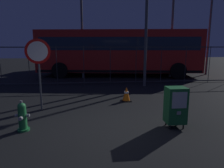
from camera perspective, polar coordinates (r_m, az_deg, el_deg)
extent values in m
plane|color=black|center=(5.05, -2.05, -12.72)|extent=(60.00, 60.00, 0.00)
cylinder|color=#1E7238|center=(5.42, -23.79, -11.71)|extent=(0.28, 0.28, 0.05)
cylinder|color=#1E7238|center=(5.32, -24.03, -8.71)|extent=(0.19, 0.19, 0.55)
sphere|color=#1E7238|center=(5.24, -24.26, -5.87)|extent=(0.19, 0.19, 0.19)
cylinder|color=gray|center=(5.21, -24.37, -4.60)|extent=(0.06, 0.06, 0.05)
cylinder|color=gray|center=(5.19, -24.52, -8.91)|extent=(0.09, 0.08, 0.09)
cylinder|color=gray|center=(5.34, -25.42, -8.11)|extent=(0.07, 0.07, 0.07)
cylinder|color=gray|center=(5.26, -22.72, -8.19)|extent=(0.07, 0.07, 0.07)
cylinder|color=black|center=(5.23, 16.15, -11.62)|extent=(0.04, 0.04, 0.12)
cylinder|color=black|center=(5.36, 19.55, -11.26)|extent=(0.04, 0.04, 0.12)
cylinder|color=black|center=(5.47, 15.05, -10.54)|extent=(0.04, 0.04, 0.12)
cylinder|color=black|center=(5.60, 18.31, -10.24)|extent=(0.04, 0.04, 0.12)
cube|color=#19602D|center=(5.25, 17.58, -5.72)|extent=(0.48, 0.40, 0.90)
cube|color=#B2B7BF|center=(5.02, 18.62, -4.39)|extent=(0.36, 0.01, 0.40)
cube|color=gray|center=(5.11, 18.42, -7.81)|extent=(0.10, 0.02, 0.08)
cylinder|color=#4C4F54|center=(6.68, -19.83, 2.27)|extent=(0.06, 0.06, 2.20)
cylinder|color=red|center=(6.60, -20.29, 8.69)|extent=(0.71, 0.31, 0.76)
cylinder|color=white|center=(6.59, -20.32, 8.69)|extent=(0.56, 0.23, 0.60)
cube|color=black|center=(7.51, 4.06, -4.69)|extent=(0.36, 0.36, 0.03)
cone|color=orange|center=(7.45, 4.09, -2.72)|extent=(0.28, 0.28, 0.50)
cylinder|color=white|center=(7.43, 4.09, -2.35)|extent=(0.17, 0.17, 0.06)
cube|color=#2D2D33|center=(10.57, -4.31, 10.39)|extent=(18.00, 0.04, 0.05)
cube|color=#2D2D33|center=(10.74, -4.17, 0.48)|extent=(18.00, 0.04, 0.05)
cylinder|color=#2D2D33|center=(11.55, -29.12, 4.38)|extent=(0.03, 0.03, 2.00)
cylinder|color=#2D2D33|center=(11.07, -22.51, 4.70)|extent=(0.03, 0.03, 2.00)
cylinder|color=#2D2D33|center=(10.76, -15.40, 4.98)|extent=(0.03, 0.03, 2.00)
cylinder|color=#2D2D33|center=(10.62, -7.99, 5.19)|extent=(0.03, 0.03, 2.00)
cylinder|color=#2D2D33|center=(10.66, -0.50, 5.31)|extent=(0.03, 0.03, 2.00)
cylinder|color=#2D2D33|center=(10.88, 6.81, 5.34)|extent=(0.03, 0.03, 2.00)
cylinder|color=#2D2D33|center=(11.26, 13.74, 5.30)|extent=(0.03, 0.03, 2.00)
cylinder|color=#2D2D33|center=(11.79, 20.12, 5.18)|extent=(0.03, 0.03, 2.00)
cylinder|color=#2D2D33|center=(12.46, 25.88, 5.03)|extent=(0.03, 0.03, 2.00)
cube|color=red|center=(13.69, 1.89, 9.34)|extent=(10.75, 3.95, 2.65)
cube|color=#1E2838|center=(13.69, 1.90, 11.34)|extent=(10.13, 3.88, 0.80)
cube|color=black|center=(13.78, 1.86, 4.24)|extent=(10.54, 3.93, 0.16)
cylinder|color=black|center=(13.04, 18.23, 3.56)|extent=(1.03, 0.42, 1.00)
cylinder|color=black|center=(15.44, 15.71, 4.74)|extent=(1.03, 0.42, 1.00)
cylinder|color=black|center=(13.08, -14.53, 3.78)|extent=(1.03, 0.42, 1.00)
cylinder|color=black|center=(15.48, -11.90, 4.92)|extent=(1.03, 0.42, 1.00)
cube|color=red|center=(18.22, 4.69, 9.67)|extent=(10.75, 4.03, 2.65)
cube|color=#1E2838|center=(18.22, 4.71, 11.17)|extent=(10.13, 3.96, 0.80)
cube|color=black|center=(18.28, 4.63, 5.83)|extent=(10.55, 4.01, 0.16)
cylinder|color=black|center=(17.56, 16.89, 5.36)|extent=(1.03, 0.43, 1.00)
cylinder|color=black|center=(19.98, 15.16, 6.05)|extent=(1.03, 0.43, 1.00)
cylinder|color=black|center=(17.30, -7.55, 5.65)|extent=(1.03, 0.43, 1.00)
cylinder|color=black|center=(19.76, -6.27, 6.31)|extent=(1.03, 0.43, 1.00)
cylinder|color=#4C4F54|center=(10.33, 9.84, 21.04)|extent=(0.14, 0.14, 7.77)
cylinder|color=#4C4F54|center=(15.84, 26.06, 15.31)|extent=(0.14, 0.14, 7.12)
cylinder|color=#4C4F54|center=(12.86, -8.51, 15.11)|extent=(0.14, 0.14, 6.03)
cylinder|color=#4C4F54|center=(13.60, 16.73, 15.86)|extent=(0.14, 0.14, 6.65)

